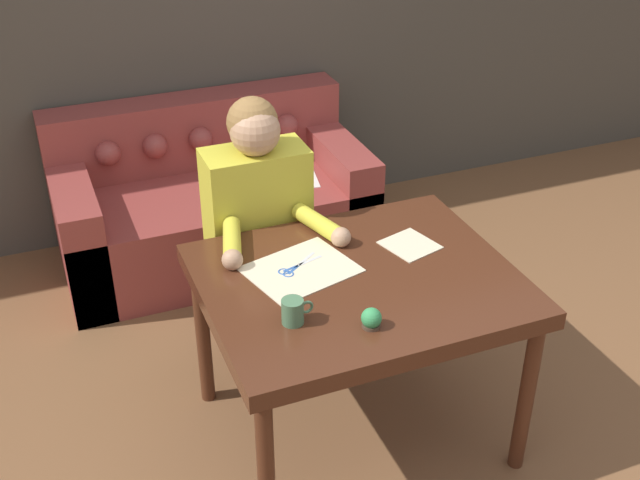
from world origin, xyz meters
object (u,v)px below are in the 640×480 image
object	(u,v)px
person	(259,236)
mug	(293,311)
pin_cushion	(371,319)
couch	(211,204)
dining_table	(358,294)
scissors	(293,269)

from	to	relation	value
person	mug	world-z (taller)	person
pin_cushion	mug	bearing A→B (deg)	152.61
couch	dining_table	bearing A→B (deg)	-84.16
dining_table	scissors	size ratio (longest dim) A/B	5.90
mug	pin_cushion	world-z (taller)	mug
couch	mug	bearing A→B (deg)	-95.16
couch	scissors	size ratio (longest dim) A/B	8.44
person	couch	bearing A→B (deg)	88.11
scissors	person	bearing A→B (deg)	88.42
person	scissors	world-z (taller)	person
mug	person	bearing A→B (deg)	80.75
dining_table	person	xyz separation A→B (m)	(-0.19, 0.60, -0.03)
person	mug	bearing A→B (deg)	-99.25
scissors	mug	world-z (taller)	mug
dining_table	couch	xyz separation A→B (m)	(-0.16, 1.58, -0.38)
dining_table	scissors	bearing A→B (deg)	146.63
dining_table	pin_cushion	world-z (taller)	pin_cushion
mug	dining_table	bearing A→B (deg)	28.30
mug	scissors	bearing A→B (deg)	69.84
person	scissors	bearing A→B (deg)	-91.58
pin_cushion	person	bearing A→B (deg)	96.83
person	pin_cushion	distance (m)	0.91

